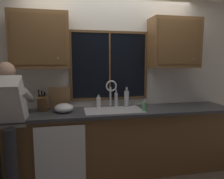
% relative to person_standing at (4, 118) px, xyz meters
% --- Properties ---
extents(back_wall, '(5.73, 0.12, 2.55)m').
position_rel_person_standing_xyz_m(back_wall, '(1.35, 0.69, 0.30)').
color(back_wall, silver).
rests_on(back_wall, floor).
extents(window_glass, '(1.10, 0.02, 0.95)m').
position_rel_person_standing_xyz_m(window_glass, '(1.32, 0.62, 0.55)').
color(window_glass, black).
extents(window_frame_top, '(1.17, 0.02, 0.04)m').
position_rel_person_standing_xyz_m(window_frame_top, '(1.32, 0.61, 1.05)').
color(window_frame_top, brown).
extents(window_frame_bottom, '(1.17, 0.02, 0.04)m').
position_rel_person_standing_xyz_m(window_frame_bottom, '(1.32, 0.61, 0.06)').
color(window_frame_bottom, brown).
extents(window_frame_left, '(0.03, 0.02, 0.95)m').
position_rel_person_standing_xyz_m(window_frame_left, '(0.75, 0.61, 0.55)').
color(window_frame_left, brown).
extents(window_frame_right, '(0.03, 0.02, 0.95)m').
position_rel_person_standing_xyz_m(window_frame_right, '(1.88, 0.61, 0.55)').
color(window_frame_right, brown).
extents(window_mullion_center, '(0.02, 0.02, 0.95)m').
position_rel_person_standing_xyz_m(window_mullion_center, '(1.32, 0.61, 0.55)').
color(window_mullion_center, brown).
extents(lower_cabinet_run, '(3.33, 0.58, 0.88)m').
position_rel_person_standing_xyz_m(lower_cabinet_run, '(1.35, 0.34, -0.53)').
color(lower_cabinet_run, brown).
rests_on(lower_cabinet_run, floor).
extents(countertop, '(3.39, 0.62, 0.04)m').
position_rel_person_standing_xyz_m(countertop, '(1.35, 0.32, -0.07)').
color(countertop, '#38383D').
rests_on(countertop, lower_cabinet_run).
extents(dishwasher_front, '(0.60, 0.02, 0.74)m').
position_rel_person_standing_xyz_m(dishwasher_front, '(0.60, 0.02, -0.51)').
color(dishwasher_front, white).
extents(upper_cabinet_left, '(0.73, 0.36, 0.72)m').
position_rel_person_standing_xyz_m(upper_cabinet_left, '(0.37, 0.46, 0.89)').
color(upper_cabinet_left, brown).
extents(upper_cabinet_right, '(0.73, 0.36, 0.72)m').
position_rel_person_standing_xyz_m(upper_cabinet_right, '(2.26, 0.46, 0.89)').
color(upper_cabinet_right, brown).
extents(sink, '(0.80, 0.46, 0.21)m').
position_rel_person_standing_xyz_m(sink, '(1.32, 0.33, -0.15)').
color(sink, '#B7B7BC').
rests_on(sink, lower_cabinet_run).
extents(faucet, '(0.18, 0.09, 0.40)m').
position_rel_person_standing_xyz_m(faucet, '(1.32, 0.51, 0.20)').
color(faucet, silver).
rests_on(faucet, countertop).
extents(person_standing, '(0.53, 0.67, 1.59)m').
position_rel_person_standing_xyz_m(person_standing, '(0.00, 0.00, 0.00)').
color(person_standing, '#262628').
rests_on(person_standing, floor).
extents(knife_block, '(0.12, 0.18, 0.32)m').
position_rel_person_standing_xyz_m(knife_block, '(0.36, 0.45, 0.06)').
color(knife_block, brown).
rests_on(knife_block, countertop).
extents(cutting_board, '(0.29, 0.09, 0.32)m').
position_rel_person_standing_xyz_m(cutting_board, '(0.58, 0.55, 0.11)').
color(cutting_board, '#997047').
rests_on(cutting_board, countertop).
extents(mixing_bowl, '(0.25, 0.25, 0.13)m').
position_rel_person_standing_xyz_m(mixing_bowl, '(0.65, 0.33, 0.01)').
color(mixing_bowl, silver).
rests_on(mixing_bowl, countertop).
extents(soap_dispenser, '(0.06, 0.07, 0.16)m').
position_rel_person_standing_xyz_m(soap_dispenser, '(1.72, 0.21, 0.01)').
color(soap_dispenser, '#59A566').
rests_on(soap_dispenser, countertop).
extents(bottle_green_glass, '(0.05, 0.05, 0.27)m').
position_rel_person_standing_xyz_m(bottle_green_glass, '(1.40, 0.55, 0.06)').
color(bottle_green_glass, '#B7B7BC').
rests_on(bottle_green_glass, countertop).
extents(bottle_tall_clear, '(0.07, 0.07, 0.30)m').
position_rel_person_standing_xyz_m(bottle_tall_clear, '(1.56, 0.52, 0.08)').
color(bottle_tall_clear, '#B7B7BC').
rests_on(bottle_tall_clear, countertop).
extents(bottle_amber_small, '(0.07, 0.07, 0.20)m').
position_rel_person_standing_xyz_m(bottle_amber_small, '(1.13, 0.55, 0.03)').
color(bottle_amber_small, silver).
rests_on(bottle_amber_small, countertop).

